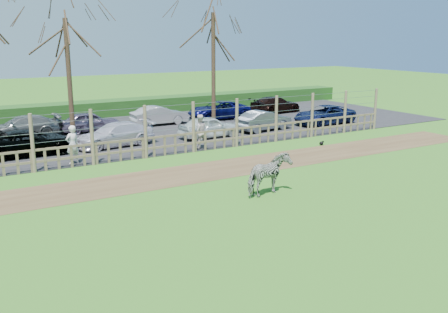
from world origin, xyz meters
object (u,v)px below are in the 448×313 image
crow (321,143)px  car_13 (275,105)px  tree_mid (67,50)px  zebra (269,175)px  car_4 (209,127)px  car_5 (264,120)px  car_2 (30,142)px  visitor_b (199,131)px  visitor_a (72,145)px  car_6 (324,115)px  car_9 (22,127)px  tree_right (213,42)px  car_10 (90,122)px  car_3 (115,135)px  car_12 (219,110)px  car_11 (159,115)px

crow → car_13: car_13 is taller
tree_mid → zebra: 14.11m
car_4 → car_5: (3.90, 0.22, 0.00)m
tree_mid → car_2: (-2.58, -2.16, -4.23)m
car_4 → car_2: bearing=82.9°
car_4 → visitor_b: bearing=138.2°
visitor_a → car_2: bearing=-83.4°
car_5 → car_13: size_ratio=0.88×
zebra → car_6: (11.70, 10.24, -0.11)m
crow → car_9: size_ratio=0.07×
tree_right → zebra: bearing=-111.5°
car_10 → car_13: (14.01, 0.53, 0.00)m
car_6 → tree_mid: bearing=-105.4°
car_3 → car_10: same height
car_2 → zebra: bearing=-149.6°
car_10 → car_12: size_ratio=0.82×
visitor_b → crow: (5.94, -2.46, -0.79)m
car_4 → car_6: size_ratio=0.82×
car_3 → car_6: bearing=82.1°
car_5 → car_10: same height
tree_right → car_4: bearing=-123.1°
tree_mid → car_12: (10.54, 2.54, -4.23)m
zebra → visitor_b: visitor_b is taller
car_5 → car_6: 4.65m
zebra → car_9: zebra is taller
tree_right → car_4: 6.06m
car_9 → car_11: same height
visitor_b → car_4: bearing=-122.2°
crow → car_13: (4.55, 10.32, 0.53)m
car_3 → car_10: (0.02, 4.65, 0.00)m
crow → car_9: bearing=143.0°
visitor_b → crow: 6.48m
zebra → car_10: (-2.13, 15.30, -0.11)m
car_4 → car_13: size_ratio=0.85×
visitor_b → car_12: visitor_b is taller
tree_right → car_6: size_ratio=1.70×
crow → car_2: car_2 is taller
car_5 → car_6: size_ratio=0.84×
crow → car_3: 10.80m
zebra → car_3: bearing=-2.8°
car_2 → car_12: same height
visitor_b → car_6: bearing=-161.2°
car_2 → car_6: (17.98, -0.58, 0.00)m
car_5 → car_13: same height
car_10 → car_12: same height
car_4 → car_11: 5.32m
car_13 → car_12: bearing=87.7°
tree_right → visitor_a: 12.38m
car_5 → car_11: same height
crow → car_12: (-0.48, 10.02, 0.53)m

